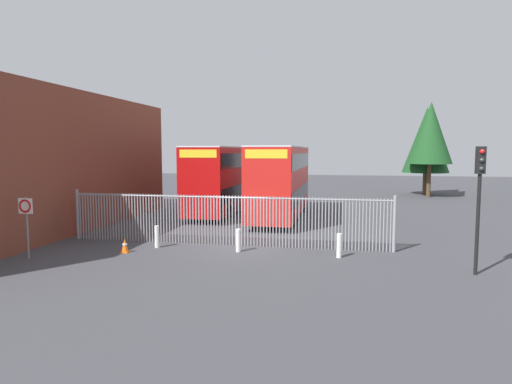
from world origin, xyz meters
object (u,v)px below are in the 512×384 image
(bollard_near_left, at_px, (157,237))
(bollard_near_right, at_px, (339,246))
(bollard_center_front, at_px, (238,240))
(double_decker_bus_near_gate, at_px, (281,179))
(speed_limit_sign_post, at_px, (26,213))
(traffic_cone_by_gate, at_px, (125,246))
(double_decker_bus_behind_fence_left, at_px, (224,177))
(traffic_light_kerbside, at_px, (479,186))

(bollard_near_left, distance_m, bollard_near_right, 7.72)
(bollard_center_front, distance_m, bollard_near_right, 4.09)
(bollard_near_left, distance_m, bollard_center_front, 3.62)
(double_decker_bus_near_gate, relative_size, speed_limit_sign_post, 4.50)
(bollard_center_front, height_order, traffic_cone_by_gate, bollard_center_front)
(double_decker_bus_behind_fence_left, height_order, speed_limit_sign_post, double_decker_bus_behind_fence_left)
(speed_limit_sign_post, xyz_separation_m, traffic_light_kerbside, (16.35, 0.94, 1.21))
(bollard_near_left, xyz_separation_m, traffic_light_kerbside, (12.24, -1.85, 2.51))
(bollard_near_right, relative_size, traffic_cone_by_gate, 1.61)
(bollard_near_right, height_order, speed_limit_sign_post, speed_limit_sign_post)
(double_decker_bus_near_gate, relative_size, traffic_cone_by_gate, 18.32)
(double_decker_bus_behind_fence_left, bearing_deg, bollard_center_front, -71.95)
(bollard_near_left, bearing_deg, bollard_center_front, -1.69)
(bollard_near_left, distance_m, traffic_light_kerbside, 12.63)
(traffic_cone_by_gate, bearing_deg, bollard_center_front, 12.74)
(bollard_near_right, xyz_separation_m, traffic_light_kerbside, (4.53, -1.54, 2.51))
(traffic_cone_by_gate, bearing_deg, bollard_near_right, 5.43)
(bollard_center_front, bearing_deg, double_decker_bus_behind_fence_left, 108.05)
(speed_limit_sign_post, bearing_deg, bollard_center_front, 19.09)
(bollard_near_left, relative_size, traffic_cone_by_gate, 1.61)
(traffic_light_kerbside, bearing_deg, double_decker_bus_near_gate, 125.99)
(double_decker_bus_behind_fence_left, height_order, bollard_center_front, double_decker_bus_behind_fence_left)
(bollard_near_left, distance_m, traffic_cone_by_gate, 1.46)
(double_decker_bus_behind_fence_left, xyz_separation_m, bollard_near_left, (0.01, -11.04, -1.95))
(bollard_center_front, bearing_deg, bollard_near_left, 178.31)
(double_decker_bus_near_gate, height_order, bollard_center_front, double_decker_bus_near_gate)
(speed_limit_sign_post, bearing_deg, bollard_near_right, 11.81)
(double_decker_bus_behind_fence_left, distance_m, bollard_near_left, 11.21)
(traffic_light_kerbside, bearing_deg, traffic_cone_by_gate, 176.88)
(double_decker_bus_behind_fence_left, height_order, traffic_cone_by_gate, double_decker_bus_behind_fence_left)
(traffic_light_kerbside, bearing_deg, bollard_near_left, 171.42)
(double_decker_bus_near_gate, xyz_separation_m, double_decker_bus_behind_fence_left, (-4.07, 1.63, 0.00))
(double_decker_bus_behind_fence_left, relative_size, bollard_center_front, 11.38)
(double_decker_bus_near_gate, height_order, traffic_cone_by_gate, double_decker_bus_near_gate)
(speed_limit_sign_post, bearing_deg, double_decker_bus_behind_fence_left, 73.49)
(traffic_cone_by_gate, distance_m, speed_limit_sign_post, 3.90)
(bollard_center_front, relative_size, speed_limit_sign_post, 0.40)
(bollard_center_front, relative_size, traffic_cone_by_gate, 1.61)
(double_decker_bus_near_gate, bearing_deg, bollard_near_left, -113.32)
(double_decker_bus_behind_fence_left, bearing_deg, bollard_near_left, -89.93)
(traffic_cone_by_gate, xyz_separation_m, speed_limit_sign_post, (-3.20, -1.65, 1.49))
(traffic_cone_by_gate, bearing_deg, double_decker_bus_behind_fence_left, 85.80)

